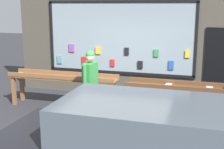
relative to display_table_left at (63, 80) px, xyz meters
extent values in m
plane|color=#2D2D33|center=(1.61, -0.81, -0.75)|extent=(40.00, 40.00, 0.00)
cube|color=#4C473D|center=(1.61, 1.59, 1.08)|extent=(7.45, 0.20, 3.65)
cube|color=#8C9EA8|center=(1.13, 1.46, 1.00)|extent=(4.33, 0.03, 2.06)
cube|color=black|center=(1.13, 1.46, 2.03)|extent=(4.41, 0.06, 0.08)
cube|color=black|center=(1.13, 1.46, -0.03)|extent=(4.41, 0.06, 0.08)
cube|color=black|center=(-1.04, 1.46, 1.00)|extent=(0.08, 0.06, 2.06)
cube|color=black|center=(3.30, 1.46, 1.00)|extent=(0.08, 0.06, 2.06)
cube|color=#5999A5|center=(-0.79, 1.42, 0.27)|extent=(0.15, 0.03, 0.24)
cube|color=#994CA5|center=(-0.37, 1.42, 0.65)|extent=(0.17, 0.03, 0.24)
cube|color=red|center=(0.02, 1.42, 0.27)|extent=(0.13, 0.03, 0.25)
cube|color=yellow|center=(0.49, 1.42, 0.61)|extent=(0.16, 0.03, 0.21)
cube|color=red|center=(0.94, 1.42, 0.26)|extent=(0.13, 0.03, 0.21)
cube|color=black|center=(1.37, 1.42, 0.62)|extent=(0.12, 0.03, 0.22)
cube|color=black|center=(1.78, 1.42, 0.24)|extent=(0.14, 0.03, 0.22)
cube|color=#338C4C|center=(2.23, 1.42, 0.60)|extent=(0.13, 0.03, 0.21)
cube|color=#2659B2|center=(2.66, 1.42, 0.28)|extent=(0.14, 0.03, 0.26)
cube|color=yellow|center=(3.09, 1.42, 0.62)|extent=(0.13, 0.03, 0.21)
cube|color=black|center=(4.00, 1.46, 0.30)|extent=(0.90, 0.04, 2.10)
cube|color=brown|center=(-1.38, -0.22, -0.36)|extent=(0.09, 0.09, 0.78)
cube|color=brown|center=(1.37, -0.18, -0.36)|extent=(0.09, 0.09, 0.78)
cube|color=brown|center=(-1.38, 0.18, -0.36)|extent=(0.09, 0.09, 0.78)
cube|color=brown|center=(1.37, 0.22, -0.36)|extent=(0.09, 0.09, 0.78)
cube|color=brown|center=(-0.01, 0.00, 0.06)|extent=(2.96, 0.61, 0.04)
cube|color=brown|center=(0.00, -0.25, 0.12)|extent=(2.95, 0.10, 0.12)
cube|color=brown|center=(-0.01, 0.25, 0.12)|extent=(2.95, 0.10, 0.12)
cube|color=yellow|center=(-1.36, 0.04, 0.08)|extent=(0.18, 0.23, 0.02)
cube|color=red|center=(-0.92, -0.04, 0.08)|extent=(0.15, 0.22, 0.02)
cube|color=yellow|center=(-0.42, -0.05, 0.09)|extent=(0.17, 0.22, 0.02)
cube|color=red|center=(0.03, -0.02, 0.09)|extent=(0.14, 0.20, 0.02)
cube|color=#994CA5|center=(0.45, 0.11, 0.09)|extent=(0.19, 0.23, 0.03)
cube|color=#5999A5|center=(0.85, 0.08, 0.09)|extent=(0.13, 0.19, 0.03)
cube|color=black|center=(1.28, -0.02, 0.09)|extent=(0.19, 0.25, 0.03)
cube|color=brown|center=(1.86, -0.25, -0.38)|extent=(0.09, 0.09, 0.74)
cube|color=brown|center=(1.85, 0.20, -0.38)|extent=(0.09, 0.09, 0.74)
cube|color=brown|center=(3.23, 0.00, 0.01)|extent=(2.96, 0.65, 0.04)
cube|color=brown|center=(3.23, -0.28, 0.07)|extent=(2.95, 0.10, 0.12)
cube|color=brown|center=(3.23, 0.27, 0.07)|extent=(2.95, 0.10, 0.12)
cube|color=orange|center=(1.88, -0.18, 0.04)|extent=(0.17, 0.24, 0.03)
cube|color=#2659B2|center=(2.33, -0.07, 0.04)|extent=(0.18, 0.21, 0.02)
cube|color=silver|center=(2.75, 0.16, 0.04)|extent=(0.17, 0.22, 0.02)
cube|color=#5999A5|center=(3.22, -0.08, 0.04)|extent=(0.16, 0.19, 0.03)
cube|color=silver|center=(3.70, 0.07, 0.05)|extent=(0.17, 0.24, 0.03)
cylinder|color=#4C382D|center=(0.95, -0.57, -0.35)|extent=(0.14, 0.14, 0.79)
cylinder|color=#4C382D|center=(0.97, -0.42, -0.35)|extent=(0.14, 0.14, 0.79)
cube|color=#338C3F|center=(0.96, -0.50, 0.32)|extent=(0.27, 0.46, 0.56)
cylinder|color=#338C3F|center=(0.93, -0.78, 0.33)|extent=(0.09, 0.09, 0.53)
cylinder|color=#338C3F|center=(0.99, -0.22, 0.33)|extent=(0.09, 0.09, 0.53)
sphere|color=tan|center=(0.96, -0.50, 0.72)|extent=(0.21, 0.21, 0.21)
sphere|color=#338C3F|center=(0.96, -0.50, 0.79)|extent=(0.20, 0.20, 0.20)
ellipsoid|color=#99724C|center=(0.46, -0.75, -0.46)|extent=(0.30, 0.39, 0.19)
ellipsoid|color=black|center=(0.46, -0.75, -0.45)|extent=(0.26, 0.26, 0.20)
sphere|color=#99724C|center=(0.53, -0.55, -0.42)|extent=(0.18, 0.18, 0.18)
cylinder|color=#99724C|center=(0.40, -0.94, -0.43)|extent=(0.06, 0.10, 0.12)
cylinder|color=#99724C|center=(0.54, -0.67, -0.65)|extent=(0.04, 0.04, 0.19)
cylinder|color=#99724C|center=(0.45, -0.63, -0.65)|extent=(0.04, 0.04, 0.19)
cylinder|color=#99724C|center=(0.48, -0.86, -0.65)|extent=(0.04, 0.04, 0.19)
cylinder|color=#99724C|center=(0.39, -0.83, -0.65)|extent=(0.04, 0.04, 0.19)
cube|color=#4C5660|center=(2.88, -3.33, 0.38)|extent=(2.45, 1.47, 0.56)
cylinder|color=black|center=(1.45, -2.50, -0.45)|extent=(0.60, 0.18, 0.60)
camera|label=1|loc=(3.57, -7.28, 1.93)|focal=50.00mm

